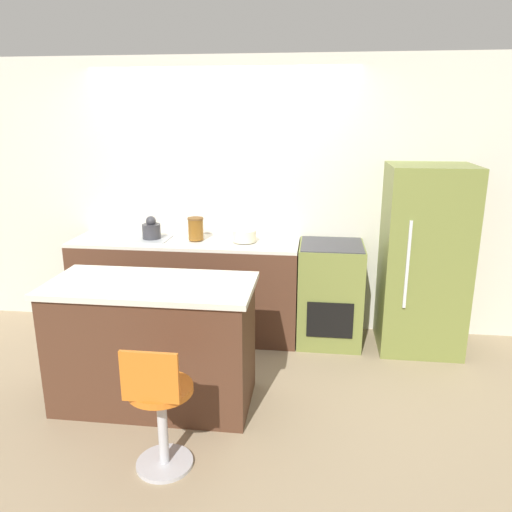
{
  "coord_description": "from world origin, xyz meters",
  "views": [
    {
      "loc": [
        0.9,
        -4.11,
        2.09
      ],
      "look_at": [
        0.43,
        -0.29,
        0.98
      ],
      "focal_mm": 35.0,
      "sensor_mm": 36.0,
      "label": 1
    }
  ],
  "objects_px": {
    "stool_chair": "(160,410)",
    "mixing_bowl": "(244,236)",
    "kettle": "(151,230)",
    "oven_range": "(330,293)",
    "refrigerator": "(424,260)"
  },
  "relations": [
    {
      "from": "refrigerator",
      "to": "mixing_bowl",
      "type": "height_order",
      "value": "refrigerator"
    },
    {
      "from": "stool_chair",
      "to": "mixing_bowl",
      "type": "distance_m",
      "value": 2.05
    },
    {
      "from": "kettle",
      "to": "stool_chair",
      "type": "bearing_deg",
      "value": -71.11
    },
    {
      "from": "oven_range",
      "to": "stool_chair",
      "type": "xyz_separation_m",
      "value": [
        -1.02,
        -1.94,
        -0.07
      ]
    },
    {
      "from": "refrigerator",
      "to": "stool_chair",
      "type": "bearing_deg",
      "value": -133.77
    },
    {
      "from": "mixing_bowl",
      "to": "kettle",
      "type": "bearing_deg",
      "value": 180.0
    },
    {
      "from": "oven_range",
      "to": "stool_chair",
      "type": "relative_size",
      "value": 1.12
    },
    {
      "from": "oven_range",
      "to": "mixing_bowl",
      "type": "bearing_deg",
      "value": 179.33
    },
    {
      "from": "oven_range",
      "to": "mixing_bowl",
      "type": "height_order",
      "value": "mixing_bowl"
    },
    {
      "from": "oven_range",
      "to": "mixing_bowl",
      "type": "distance_m",
      "value": 0.96
    },
    {
      "from": "stool_chair",
      "to": "kettle",
      "type": "distance_m",
      "value": 2.15
    },
    {
      "from": "kettle",
      "to": "mixing_bowl",
      "type": "relative_size",
      "value": 0.98
    },
    {
      "from": "oven_range",
      "to": "mixing_bowl",
      "type": "relative_size",
      "value": 4.32
    },
    {
      "from": "oven_range",
      "to": "kettle",
      "type": "bearing_deg",
      "value": 179.68
    },
    {
      "from": "oven_range",
      "to": "kettle",
      "type": "xyz_separation_m",
      "value": [
        -1.69,
        0.01,
        0.56
      ]
    }
  ]
}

